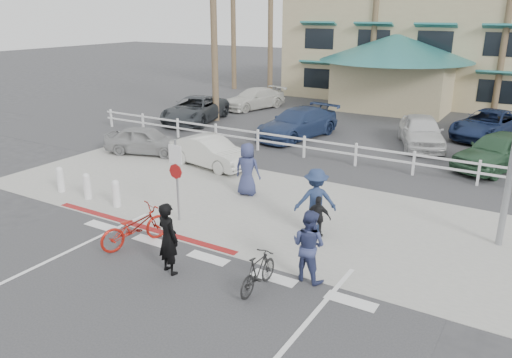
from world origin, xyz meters
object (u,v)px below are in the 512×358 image
Objects in this scene: car_white_sedan at (210,152)px; sign_post at (177,176)px; car_red_compact at (146,140)px; bike_black at (258,272)px; bike_red at (135,227)px.

sign_post is at bearing -143.78° from car_white_sedan.
sign_post reaches higher than car_red_compact.
car_red_compact reaches higher than bike_black.
sign_post is 0.78× the size of car_red_compact.
bike_black is 12.82m from car_red_compact.
sign_post reaches higher than bike_black.
bike_red is 7.56m from car_white_sedan.
bike_red reaches higher than bike_black.
car_red_compact is at bearing 98.98° from car_white_sedan.
car_white_sedan is 1.04× the size of car_red_compact.
sign_post is 1.88× the size of bike_black.
car_white_sedan is at bearing -53.08° from bike_red.
sign_post reaches higher than car_white_sedan.
sign_post is 5.76m from car_white_sedan.
bike_red is at bearing -3.50° from bike_black.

